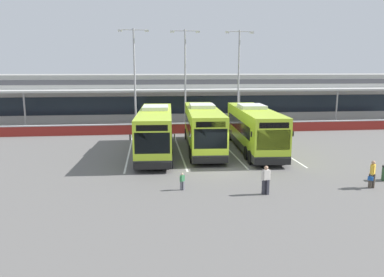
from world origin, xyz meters
The scene contains 16 objects.
ground_plane centered at (0.00, 0.00, 0.00)m, with size 200.00×200.00×0.00m, color #605E5B.
terminal_building centered at (0.00, 26.91, 3.01)m, with size 70.00×13.00×6.00m.
red_barrier_wall centered at (0.00, 14.50, 0.56)m, with size 60.00×0.40×1.10m.
coach_bus_leftmost centered at (-4.10, 5.31, 1.79)m, with size 3.43×12.27×3.78m.
coach_bus_left_centre centered at (-0.08, 6.38, 1.79)m, with size 3.43×12.27×3.78m.
coach_bus_centre centered at (4.09, 5.49, 1.79)m, with size 3.43×12.27×3.78m.
bay_stripe_far_west centered at (-6.30, 6.00, 0.00)m, with size 0.14×13.00×0.01m, color silver.
bay_stripe_west centered at (-2.10, 6.00, 0.00)m, with size 0.14×13.00×0.01m, color silver.
bay_stripe_mid_west centered at (2.10, 6.00, 0.00)m, with size 0.14×13.00×0.01m, color silver.
bay_stripe_centre centered at (6.30, 6.00, 0.00)m, with size 0.14×13.00×0.01m, color silver.
pedestrian_with_handbag centered at (8.16, -5.10, 0.86)m, with size 0.58×0.56×1.62m.
pedestrian_in_dark_coat centered at (1.70, -5.47, 0.87)m, with size 0.54×0.30×1.62m.
pedestrian_child centered at (-2.78, -4.22, 0.54)m, with size 0.31×0.23×1.00m.
lamp_post_west centered at (-6.08, 16.91, 6.29)m, with size 3.24×0.28×11.00m.
lamp_post_centre centered at (-0.51, 17.33, 6.29)m, with size 3.24×0.28×11.00m.
lamp_post_east centered at (5.60, 17.45, 6.29)m, with size 3.24×0.28×11.00m.
Camera 1 is at (-4.55, -24.43, 6.85)m, focal length 34.75 mm.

